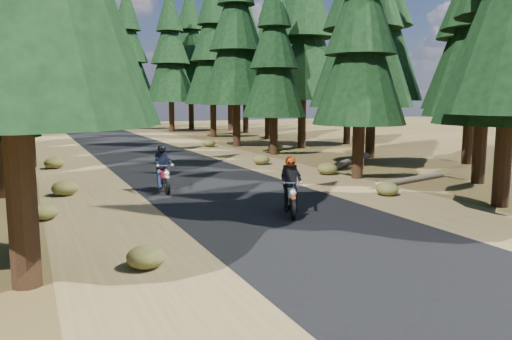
{
  "coord_description": "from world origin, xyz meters",
  "views": [
    {
      "loc": [
        -6.49,
        -12.55,
        3.32
      ],
      "look_at": [
        0.0,
        1.5,
        1.1
      ],
      "focal_mm": 35.0,
      "sensor_mm": 36.0,
      "label": 1
    }
  ],
  "objects_px": {
    "log_near": "(353,160)",
    "log_far": "(410,180)",
    "rider_lead": "(291,196)",
    "rider_follow": "(163,176)"
  },
  "relations": [
    {
      "from": "log_far",
      "to": "rider_lead",
      "type": "xyz_separation_m",
      "value": [
        -7.02,
        -2.9,
        0.44
      ]
    },
    {
      "from": "rider_follow",
      "to": "log_near",
      "type": "bearing_deg",
      "value": -157.94
    },
    {
      "from": "log_far",
      "to": "rider_follow",
      "type": "bearing_deg",
      "value": 152.98
    },
    {
      "from": "log_far",
      "to": "log_near",
      "type": "bearing_deg",
      "value": 61.38
    },
    {
      "from": "log_near",
      "to": "log_far",
      "type": "distance_m",
      "value": 6.19
    },
    {
      "from": "log_near",
      "to": "log_far",
      "type": "height_order",
      "value": "log_near"
    },
    {
      "from": "rider_lead",
      "to": "log_far",
      "type": "bearing_deg",
      "value": -135.15
    },
    {
      "from": "log_near",
      "to": "log_far",
      "type": "xyz_separation_m",
      "value": [
        -1.53,
        -5.99,
        -0.04
      ]
    },
    {
      "from": "log_near",
      "to": "rider_lead",
      "type": "xyz_separation_m",
      "value": [
        -8.56,
        -8.89,
        0.4
      ]
    },
    {
      "from": "log_near",
      "to": "rider_lead",
      "type": "distance_m",
      "value": 12.35
    }
  ]
}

